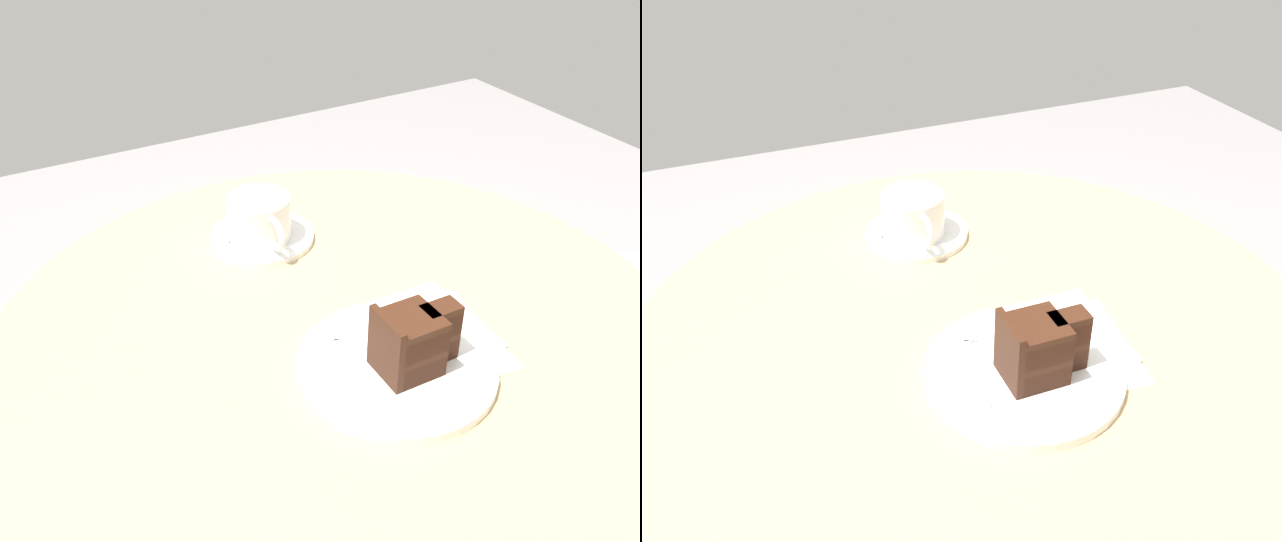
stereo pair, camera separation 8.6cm
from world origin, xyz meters
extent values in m
cylinder|color=tan|center=(0.00, 0.00, 0.67)|extent=(0.86, 0.86, 0.03)
cylinder|color=silver|center=(0.00, 0.00, 0.33)|extent=(0.07, 0.07, 0.63)
cylinder|color=white|center=(-0.23, 0.00, 0.69)|extent=(0.15, 0.15, 0.01)
cylinder|color=white|center=(-0.22, -0.01, 0.73)|extent=(0.09, 0.09, 0.06)
cylinder|color=#D6B789|center=(-0.22, -0.01, 0.76)|extent=(0.08, 0.08, 0.00)
torus|color=white|center=(-0.17, -0.01, 0.73)|extent=(0.05, 0.01, 0.05)
cube|color=silver|center=(-0.25, -0.04, 0.70)|extent=(0.08, 0.05, 0.00)
ellipsoid|color=silver|center=(-0.30, -0.01, 0.70)|extent=(0.02, 0.02, 0.00)
cylinder|color=white|center=(0.10, 0.01, 0.69)|extent=(0.23, 0.23, 0.01)
cube|color=#381E14|center=(0.12, 0.01, 0.71)|extent=(0.06, 0.07, 0.03)
cube|color=#381E14|center=(0.12, 0.05, 0.71)|extent=(0.03, 0.04, 0.03)
cube|color=#381C0F|center=(0.12, 0.01, 0.73)|extent=(0.06, 0.07, 0.01)
cube|color=#381C0F|center=(0.12, 0.05, 0.73)|extent=(0.03, 0.04, 0.01)
cube|color=#381E14|center=(0.12, 0.01, 0.75)|extent=(0.06, 0.07, 0.03)
cube|color=#381E14|center=(0.12, 0.05, 0.75)|extent=(0.03, 0.04, 0.03)
cube|color=#381C0F|center=(0.12, 0.01, 0.76)|extent=(0.06, 0.07, 0.01)
cube|color=#381C0F|center=(0.12, 0.05, 0.76)|extent=(0.03, 0.04, 0.01)
cube|color=#381C0F|center=(0.12, -0.02, 0.74)|extent=(0.06, 0.01, 0.08)
cube|color=silver|center=(0.09, -0.04, 0.70)|extent=(0.11, 0.03, 0.00)
cube|color=silver|center=(0.03, -0.03, 0.70)|extent=(0.04, 0.03, 0.00)
cube|color=silver|center=(0.08, 0.07, 0.69)|extent=(0.19, 0.19, 0.00)
cube|color=silver|center=(0.06, 0.07, 0.69)|extent=(0.15, 0.15, 0.00)
cylinder|color=#BCBCC1|center=(-0.15, 0.72, 0.22)|extent=(0.02, 0.02, 0.44)
camera|label=1|loc=(0.56, -0.35, 1.21)|focal=38.00mm
camera|label=2|loc=(0.60, -0.27, 1.21)|focal=38.00mm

